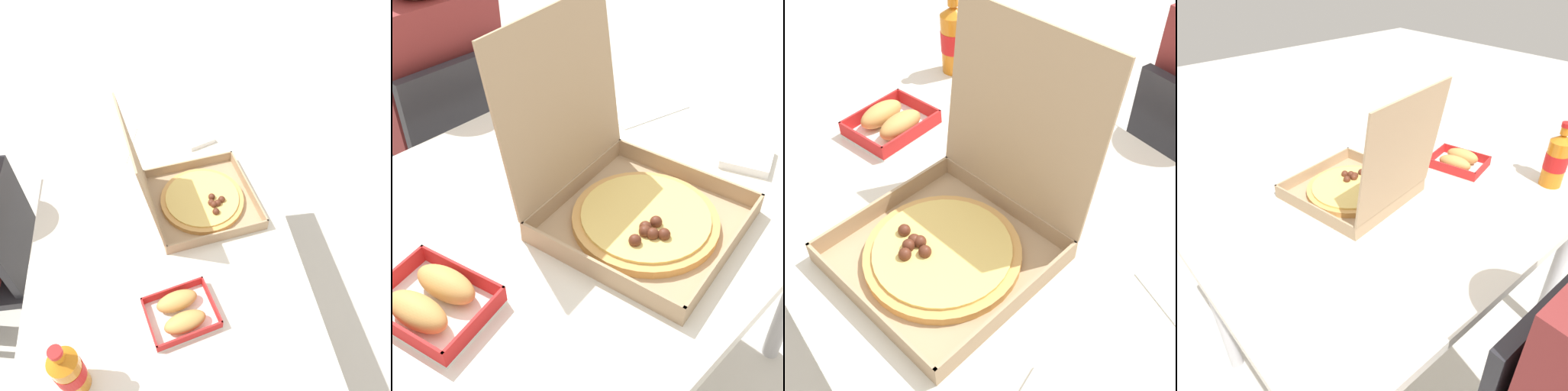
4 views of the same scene
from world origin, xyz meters
TOP-DOWN VIEW (x-y plane):
  - ground_plane at (0.00, 0.00)m, footprint 10.00×10.00m
  - dining_table at (0.00, 0.00)m, footprint 1.21×0.84m
  - pizza_box_open at (0.07, -0.11)m, footprint 0.40×0.45m
  - bread_side_box at (-0.32, -0.03)m, footprint 0.19×0.22m
  - cola_bottle at (-0.46, 0.25)m, footprint 0.07×0.07m

SIDE VIEW (x-z plane):
  - ground_plane at x=0.00m, z-range 0.00..0.00m
  - dining_table at x=0.00m, z-range 0.28..1.00m
  - bread_side_box at x=-0.32m, z-range 0.72..0.78m
  - pizza_box_open at x=0.07m, z-range 0.58..0.97m
  - cola_bottle at x=-0.46m, z-range 0.71..0.93m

